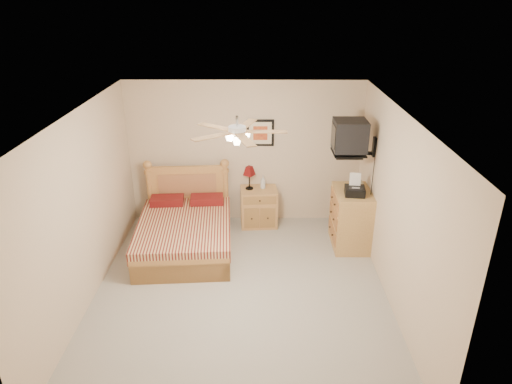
{
  "coord_description": "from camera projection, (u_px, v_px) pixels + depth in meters",
  "views": [
    {
      "loc": [
        0.25,
        -5.2,
        3.84
      ],
      "look_at": [
        0.21,
        0.9,
        1.12
      ],
      "focal_mm": 32.0,
      "sensor_mm": 36.0,
      "label": 1
    }
  ],
  "objects": [
    {
      "name": "bed",
      "position": [
        184.0,
        216.0,
        7.1
      ],
      "size": [
        1.54,
        1.95,
        1.2
      ],
      "primitive_type": null,
      "rotation": [
        0.0,
        0.0,
        0.07
      ],
      "color": "#C1723F",
      "rests_on": "ground"
    },
    {
      "name": "lotion_bottle",
      "position": [
        263.0,
        182.0,
        7.86
      ],
      "size": [
        0.1,
        0.1,
        0.23
      ],
      "primitive_type": "imported",
      "rotation": [
        0.0,
        0.0,
        0.06
      ],
      "color": "silver",
      "rests_on": "nightstand"
    },
    {
      "name": "table_lamp",
      "position": [
        249.0,
        178.0,
        7.81
      ],
      "size": [
        0.27,
        0.27,
        0.41
      ],
      "primitive_type": null,
      "rotation": [
        0.0,
        0.0,
        0.22
      ],
      "color": "#5F0C0D",
      "rests_on": "nightstand"
    },
    {
      "name": "nightstand",
      "position": [
        259.0,
        207.0,
        8.01
      ],
      "size": [
        0.66,
        0.51,
        0.68
      ],
      "primitive_type": "cube",
      "rotation": [
        0.0,
        0.0,
        0.07
      ],
      "color": "#B18649",
      "rests_on": "ground"
    },
    {
      "name": "wall_left",
      "position": [
        83.0,
        211.0,
        5.82
      ],
      "size": [
        0.04,
        4.5,
        2.5
      ],
      "primitive_type": "cube",
      "color": "beige",
      "rests_on": "ground"
    },
    {
      "name": "floor",
      "position": [
        241.0,
        292.0,
        6.32
      ],
      "size": [
        4.5,
        4.5,
        0.0
      ],
      "primitive_type": "plane",
      "color": "gray",
      "rests_on": "ground"
    },
    {
      "name": "ceiling_fan",
      "position": [
        237.0,
        132.0,
        5.17
      ],
      "size": [
        1.14,
        1.14,
        0.28
      ],
      "primitive_type": null,
      "color": "white",
      "rests_on": "ceiling"
    },
    {
      "name": "fax_machine",
      "position": [
        355.0,
        185.0,
        6.92
      ],
      "size": [
        0.33,
        0.35,
        0.32
      ],
      "primitive_type": null,
      "rotation": [
        0.0,
        0.0,
        -0.11
      ],
      "color": "black",
      "rests_on": "dresser"
    },
    {
      "name": "ceiling",
      "position": [
        238.0,
        115.0,
        5.3
      ],
      "size": [
        4.0,
        4.5,
        0.04
      ],
      "primitive_type": "cube",
      "color": "white",
      "rests_on": "ground"
    },
    {
      "name": "magazine_upper",
      "position": [
        351.0,
        183.0,
        7.31
      ],
      "size": [
        0.21,
        0.28,
        0.02
      ],
      "primitive_type": "imported",
      "rotation": [
        0.0,
        0.0,
        -0.03
      ],
      "color": "gray",
      "rests_on": "magazine_lower"
    },
    {
      "name": "wall_tv",
      "position": [
        360.0,
        138.0,
        6.79
      ],
      "size": [
        0.56,
        0.46,
        0.58
      ],
      "primitive_type": null,
      "color": "black",
      "rests_on": "wall_right"
    },
    {
      "name": "dresser",
      "position": [
        351.0,
        218.0,
        7.31
      ],
      "size": [
        0.57,
        0.81,
        0.96
      ],
      "primitive_type": "cube",
      "rotation": [
        0.0,
        0.0,
        0.0
      ],
      "color": "#A37A3F",
      "rests_on": "ground"
    },
    {
      "name": "wall_back",
      "position": [
        245.0,
        153.0,
        7.86
      ],
      "size": [
        4.0,
        0.04,
        2.5
      ],
      "primitive_type": "cube",
      "color": "beige",
      "rests_on": "ground"
    },
    {
      "name": "wall_front",
      "position": [
        228.0,
        333.0,
        3.75
      ],
      "size": [
        4.0,
        0.04,
        2.5
      ],
      "primitive_type": "cube",
      "color": "beige",
      "rests_on": "ground"
    },
    {
      "name": "wall_right",
      "position": [
        396.0,
        212.0,
        5.79
      ],
      "size": [
        0.04,
        4.5,
        2.5
      ],
      "primitive_type": "cube",
      "color": "beige",
      "rests_on": "ground"
    },
    {
      "name": "magazine_lower",
      "position": [
        351.0,
        185.0,
        7.32
      ],
      "size": [
        0.27,
        0.3,
        0.02
      ],
      "primitive_type": "imported",
      "rotation": [
        0.0,
        0.0,
        -0.39
      ],
      "color": "#ACA18C",
      "rests_on": "dresser"
    },
    {
      "name": "framed_picture",
      "position": [
        260.0,
        133.0,
        7.69
      ],
      "size": [
        0.46,
        0.04,
        0.46
      ],
      "primitive_type": "cube",
      "color": "black",
      "rests_on": "wall_back"
    }
  ]
}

